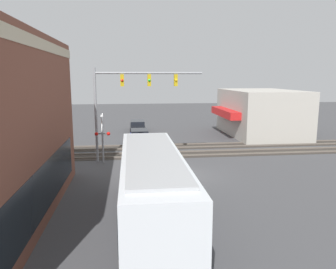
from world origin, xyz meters
TOP-DOWN VIEW (x-y plane):
  - ground_plane at (0.00, 0.00)m, footprint 120.00×120.00m
  - shop_building at (14.53, -11.04)m, footprint 11.05×8.38m
  - city_bus at (-7.40, 2.80)m, footprint 11.00×2.59m
  - traffic_signal_gantry at (4.33, 3.77)m, footprint 0.42×8.32m
  - crossing_signal at (3.85, 5.79)m, footprint 1.41×1.18m
  - rail_track_near at (6.00, 0.00)m, footprint 2.60×60.00m
  - rail_track_far at (9.20, 0.00)m, footprint 2.60×60.00m
  - parked_car_blue at (10.60, 2.80)m, footprint 4.33×1.82m
  - parked_car_black at (18.49, 2.80)m, footprint 4.88×1.82m
  - pedestrian_near_bus at (-9.11, 1.07)m, footprint 0.34×0.34m

SIDE VIEW (x-z plane):
  - ground_plane at x=0.00m, z-range 0.00..0.00m
  - rail_track_near at x=6.00m, z-range -0.05..0.10m
  - rail_track_far at x=9.20m, z-range -0.05..0.10m
  - parked_car_black at x=18.49m, z-range -0.04..1.32m
  - parked_car_blue at x=10.60m, z-range -0.06..1.43m
  - pedestrian_near_bus at x=-9.11m, z-range 0.03..1.89m
  - city_bus at x=-7.40m, z-range 0.17..3.56m
  - crossing_signal at x=3.85m, z-range 0.39..4.20m
  - shop_building at x=14.53m, z-range 0.00..5.09m
  - traffic_signal_gantry at x=4.33m, z-range 1.79..9.03m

